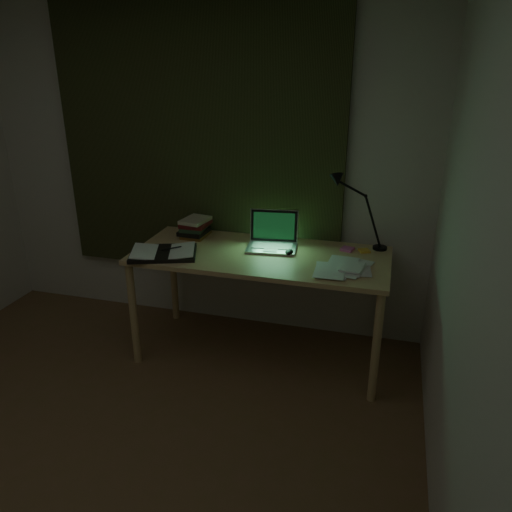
% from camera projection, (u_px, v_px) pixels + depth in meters
% --- Properties ---
extents(floor, '(3.50, 4.00, 0.00)m').
position_uv_depth(floor, '(63.00, 499.00, 2.47)').
color(floor, brown).
rests_on(floor, ground).
extents(wall_back, '(3.50, 0.00, 2.50)m').
position_uv_depth(wall_back, '(200.00, 169.00, 3.80)').
color(wall_back, silver).
rests_on(wall_back, ground).
extents(wall_right, '(0.00, 4.00, 2.50)m').
position_uv_depth(wall_right, '(485.00, 325.00, 1.58)').
color(wall_right, silver).
rests_on(wall_right, ground).
extents(curtain, '(2.20, 0.06, 2.00)m').
position_uv_depth(curtain, '(197.00, 143.00, 3.70)').
color(curtain, '#292D16').
rests_on(curtain, wall_back).
extents(desk, '(1.74, 0.76, 0.79)m').
position_uv_depth(desk, '(260.00, 305.00, 3.56)').
color(desk, '#D8B274').
rests_on(desk, floor).
extents(laptop, '(0.39, 0.42, 0.25)m').
position_uv_depth(laptop, '(272.00, 232.00, 3.44)').
color(laptop, silver).
rests_on(laptop, desk).
extents(open_textbook, '(0.52, 0.44, 0.04)m').
position_uv_depth(open_textbook, '(163.00, 252.00, 3.38)').
color(open_textbook, white).
rests_on(open_textbook, desk).
extents(book_stack, '(0.20, 0.24, 0.15)m').
position_uv_depth(book_stack, '(195.00, 227.00, 3.72)').
color(book_stack, white).
rests_on(book_stack, desk).
extents(loose_papers, '(0.38, 0.39, 0.02)m').
position_uv_depth(loose_papers, '(345.00, 266.00, 3.18)').
color(loose_papers, white).
rests_on(loose_papers, desk).
extents(mouse, '(0.06, 0.09, 0.03)m').
position_uv_depth(mouse, '(289.00, 252.00, 3.39)').
color(mouse, black).
rests_on(mouse, desk).
extents(sticky_yellow, '(0.09, 0.09, 0.01)m').
position_uv_depth(sticky_yellow, '(364.00, 251.00, 3.44)').
color(sticky_yellow, yellow).
rests_on(sticky_yellow, desk).
extents(sticky_pink, '(0.10, 0.10, 0.02)m').
position_uv_depth(sticky_pink, '(347.00, 249.00, 3.47)').
color(sticky_pink, pink).
rests_on(sticky_pink, desk).
extents(desk_lamp, '(0.37, 0.30, 0.53)m').
position_uv_depth(desk_lamp, '(383.00, 213.00, 3.39)').
color(desk_lamp, black).
rests_on(desk_lamp, desk).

